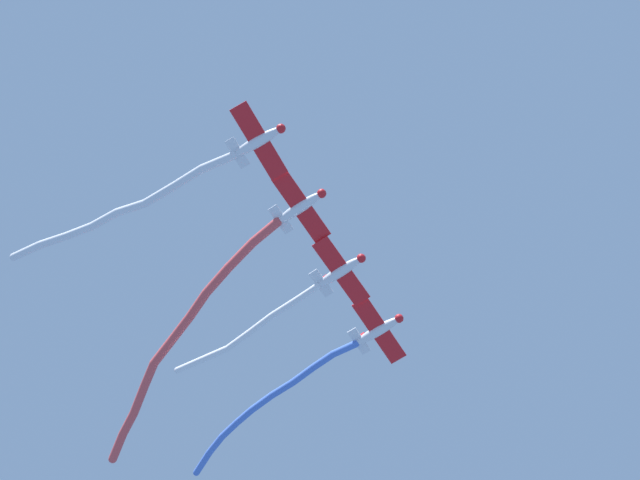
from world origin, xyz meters
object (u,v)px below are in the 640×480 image
airplane_lead (259,141)px  airplane_right_wing (341,271)px  airplane_left_wing (301,207)px  airplane_slot (379,330)px

airplane_lead → airplane_right_wing: same height
airplane_left_wing → airplane_right_wing: (-7.32, 0.38, -0.30)m
airplane_right_wing → airplane_slot: bearing=93.3°
airplane_lead → airplane_slot: (-21.95, 1.13, 0.30)m
airplane_right_wing → airplane_slot: airplane_slot is taller
airplane_right_wing → airplane_slot: 7.34m
airplane_right_wing → airplane_slot: size_ratio=1.00×
airplane_right_wing → airplane_slot: (-7.32, 0.38, 0.30)m
airplane_left_wing → airplane_right_wing: 7.33m
airplane_right_wing → airplane_left_wing: bearing=-86.7°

